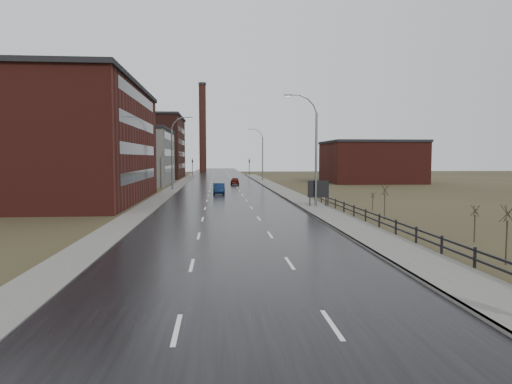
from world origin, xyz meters
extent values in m
cube|color=black|center=(0.00, 60.00, 0.03)|extent=(14.00, 300.00, 0.06)
cube|color=#595651|center=(8.60, 35.00, 0.09)|extent=(3.20, 180.00, 0.18)
cube|color=slate|center=(7.08, 35.00, 0.09)|extent=(0.16, 180.00, 0.18)
cube|color=#595651|center=(-8.20, 60.00, 0.06)|extent=(2.40, 260.00, 0.12)
cube|color=#471914|center=(-21.00, 45.00, 6.50)|extent=(22.00, 28.00, 13.00)
cube|color=black|center=(-21.00, 45.00, 13.25)|extent=(22.44, 28.56, 0.50)
cube|color=black|center=(-10.02, 45.00, 3.00)|extent=(0.06, 22.40, 1.20)
cube|color=black|center=(-10.02, 45.00, 6.00)|extent=(0.06, 22.40, 1.20)
cube|color=black|center=(-10.02, 45.00, 9.00)|extent=(0.06, 22.40, 1.20)
cube|color=black|center=(-10.02, 45.00, 12.00)|extent=(0.06, 22.40, 1.20)
cube|color=slate|center=(-18.00, 78.00, 5.00)|extent=(16.00, 20.00, 10.00)
cube|color=black|center=(-18.00, 78.00, 10.25)|extent=(16.32, 20.40, 0.50)
cube|color=black|center=(-10.02, 78.00, 3.00)|extent=(0.06, 16.00, 1.20)
cube|color=black|center=(-10.02, 78.00, 6.00)|extent=(0.06, 16.00, 1.20)
cube|color=black|center=(-10.02, 78.00, 9.00)|extent=(0.06, 16.00, 1.20)
cube|color=#331611|center=(-23.00, 108.00, 7.50)|extent=(26.00, 24.00, 15.00)
cube|color=black|center=(-23.00, 108.00, 15.25)|extent=(26.52, 24.48, 0.50)
cube|color=black|center=(-10.02, 108.00, 3.00)|extent=(0.06, 19.20, 1.20)
cube|color=black|center=(-10.02, 108.00, 6.00)|extent=(0.06, 19.20, 1.20)
cube|color=black|center=(-10.02, 108.00, 9.00)|extent=(0.06, 19.20, 1.20)
cube|color=black|center=(-10.02, 108.00, 12.00)|extent=(0.06, 19.20, 1.20)
cube|color=#471914|center=(30.30, 82.00, 4.00)|extent=(18.00, 16.00, 8.00)
cube|color=black|center=(30.30, 82.00, 8.25)|extent=(18.36, 16.32, 0.50)
cylinder|color=#331611|center=(-6.00, 150.00, 15.00)|extent=(2.40, 2.40, 30.00)
cylinder|color=black|center=(-6.00, 150.00, 30.30)|extent=(2.70, 2.70, 0.80)
cylinder|color=slate|center=(8.80, 36.00, 4.75)|extent=(0.24, 0.24, 9.50)
cylinder|color=slate|center=(8.63, 36.00, 9.90)|extent=(0.51, 0.14, 0.98)
cylinder|color=slate|center=(8.16, 36.00, 10.62)|extent=(0.81, 0.14, 0.81)
cylinder|color=slate|center=(7.44, 36.00, 11.09)|extent=(0.98, 0.14, 0.51)
cylinder|color=slate|center=(6.60, 36.00, 11.26)|extent=(1.01, 0.14, 0.14)
cube|color=slate|center=(5.91, 36.00, 11.21)|extent=(0.70, 0.28, 0.18)
cube|color=silver|center=(5.91, 36.00, 11.11)|extent=(0.50, 0.20, 0.04)
cylinder|color=slate|center=(-8.00, 62.00, 4.75)|extent=(0.24, 0.24, 9.50)
cylinder|color=slate|center=(-7.83, 62.00, 9.90)|extent=(0.51, 0.14, 0.98)
cylinder|color=slate|center=(-7.36, 62.00, 10.62)|extent=(0.81, 0.14, 0.81)
cylinder|color=slate|center=(-6.64, 62.00, 11.09)|extent=(0.98, 0.14, 0.51)
cylinder|color=slate|center=(-5.80, 62.00, 11.26)|extent=(1.01, 0.14, 0.14)
cube|color=slate|center=(-5.11, 62.00, 11.21)|extent=(0.70, 0.28, 0.18)
cube|color=silver|center=(-5.11, 62.00, 11.11)|extent=(0.50, 0.20, 0.04)
cylinder|color=slate|center=(8.80, 90.00, 4.75)|extent=(0.24, 0.24, 9.50)
cylinder|color=slate|center=(8.63, 90.00, 9.90)|extent=(0.51, 0.14, 0.98)
cylinder|color=slate|center=(8.16, 90.00, 10.62)|extent=(0.81, 0.14, 0.81)
cylinder|color=slate|center=(7.44, 90.00, 11.09)|extent=(0.98, 0.14, 0.51)
cylinder|color=slate|center=(6.60, 90.00, 11.26)|extent=(1.01, 0.14, 0.14)
cube|color=slate|center=(5.91, 90.00, 11.21)|extent=(0.70, 0.28, 0.18)
cube|color=silver|center=(5.91, 90.00, 11.11)|extent=(0.50, 0.20, 0.04)
cube|color=black|center=(10.30, 10.00, 0.55)|extent=(0.10, 0.10, 1.10)
cube|color=black|center=(10.30, 13.00, 0.55)|extent=(0.10, 0.10, 1.10)
cube|color=black|center=(10.30, 16.00, 0.55)|extent=(0.10, 0.10, 1.10)
cube|color=black|center=(10.30, 19.00, 0.55)|extent=(0.10, 0.10, 1.10)
cube|color=black|center=(10.30, 22.00, 0.55)|extent=(0.10, 0.10, 1.10)
cube|color=black|center=(10.30, 25.00, 0.55)|extent=(0.10, 0.10, 1.10)
cube|color=black|center=(10.30, 28.00, 0.55)|extent=(0.10, 0.10, 1.10)
cube|color=black|center=(10.30, 31.00, 0.55)|extent=(0.10, 0.10, 1.10)
cube|color=black|center=(10.30, 34.00, 0.55)|extent=(0.10, 0.10, 1.10)
cube|color=black|center=(10.30, 37.00, 0.55)|extent=(0.10, 0.10, 1.10)
cube|color=black|center=(10.30, 40.00, 0.55)|extent=(0.10, 0.10, 1.10)
cube|color=black|center=(10.30, 43.00, 0.55)|extent=(0.10, 0.10, 1.10)
cube|color=black|center=(10.30, 18.50, 0.95)|extent=(0.08, 53.00, 0.10)
cube|color=black|center=(10.30, 18.50, 0.55)|extent=(0.08, 53.00, 0.10)
cylinder|color=#382D23|center=(12.48, 11.08, 1.06)|extent=(0.08, 0.08, 2.11)
cylinder|color=#382D23|center=(12.53, 11.08, 2.43)|extent=(0.04, 0.71, 0.83)
cylinder|color=#382D23|center=(12.50, 11.12, 2.43)|extent=(0.67, 0.26, 0.84)
cylinder|color=#382D23|center=(12.44, 11.11, 2.43)|extent=(0.40, 0.60, 0.85)
cylinder|color=#382D23|center=(12.44, 11.05, 2.43)|extent=(0.40, 0.60, 0.85)
cylinder|color=#382D23|center=(12.50, 11.03, 2.43)|extent=(0.67, 0.26, 0.84)
cylinder|color=#382D23|center=(14.24, 16.72, 0.82)|extent=(0.08, 0.08, 1.65)
cylinder|color=#382D23|center=(14.29, 16.72, 1.89)|extent=(0.04, 0.56, 0.65)
cylinder|color=#382D23|center=(14.25, 16.77, 1.89)|extent=(0.53, 0.21, 0.66)
cylinder|color=#382D23|center=(14.20, 16.75, 1.89)|extent=(0.32, 0.47, 0.67)
cylinder|color=#382D23|center=(14.20, 16.69, 1.89)|extent=(0.32, 0.47, 0.67)
cylinder|color=#382D23|center=(14.25, 16.68, 1.89)|extent=(0.53, 0.21, 0.66)
cylinder|color=#382D23|center=(12.55, 27.00, 1.04)|extent=(0.08, 0.08, 2.09)
cylinder|color=#382D23|center=(12.60, 27.00, 2.40)|extent=(0.04, 0.70, 0.82)
cylinder|color=#382D23|center=(12.57, 27.04, 2.40)|extent=(0.66, 0.26, 0.83)
cylinder|color=#382D23|center=(12.51, 27.02, 2.40)|extent=(0.39, 0.59, 0.84)
cylinder|color=#382D23|center=(12.51, 26.97, 2.40)|extent=(0.39, 0.59, 0.84)
cylinder|color=#382D23|center=(12.57, 26.95, 2.40)|extent=(0.66, 0.26, 0.83)
cylinder|color=#382D23|center=(13.84, 33.53, 0.63)|extent=(0.08, 0.08, 1.26)
cylinder|color=#382D23|center=(13.89, 33.53, 1.45)|extent=(0.04, 0.43, 0.51)
cylinder|color=#382D23|center=(13.86, 33.58, 1.45)|extent=(0.41, 0.17, 0.51)
cylinder|color=#382D23|center=(13.80, 33.56, 1.45)|extent=(0.25, 0.37, 0.52)
cylinder|color=#382D23|center=(13.80, 33.50, 1.45)|extent=(0.25, 0.37, 0.52)
cylinder|color=#382D23|center=(13.86, 33.48, 1.45)|extent=(0.41, 0.17, 0.51)
cube|color=black|center=(8.27, 36.34, 0.90)|extent=(0.10, 0.10, 1.80)
cube|color=black|center=(9.93, 36.34, 0.90)|extent=(0.10, 0.10, 1.80)
cube|color=silver|center=(9.10, 36.29, 1.90)|extent=(2.08, 0.08, 1.61)
cube|color=black|center=(9.10, 36.24, 1.90)|extent=(2.18, 0.04, 1.71)
cylinder|color=black|center=(-8.00, 120.00, 2.60)|extent=(0.16, 0.16, 5.20)
imported|color=black|center=(-8.00, 120.00, 4.75)|extent=(0.58, 2.73, 1.10)
sphere|color=#FF190C|center=(-8.00, 119.85, 5.05)|extent=(0.18, 0.18, 0.18)
cylinder|color=black|center=(8.00, 120.00, 2.60)|extent=(0.16, 0.16, 5.20)
imported|color=black|center=(8.00, 120.00, 4.75)|extent=(0.58, 2.73, 1.10)
sphere|color=#FF190C|center=(8.00, 119.85, 5.05)|extent=(0.18, 0.18, 0.18)
imported|color=#0C1B3C|center=(-0.87, 53.87, 0.74)|extent=(1.60, 4.52, 1.49)
imported|color=#4C100C|center=(2.20, 75.94, 0.69)|extent=(1.80, 4.09, 1.37)
camera|label=1|loc=(-1.10, -9.07, 5.05)|focal=32.00mm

